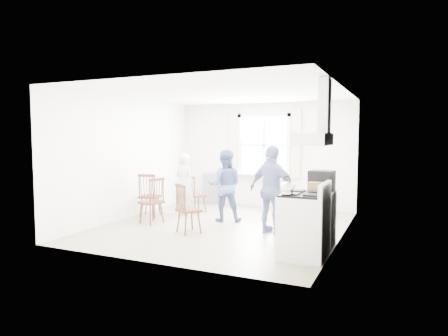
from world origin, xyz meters
TOP-DOWN VIEW (x-y plane):
  - room_shell at (0.00, 0.00)m, footprint 4.62×5.12m
  - window_assembly at (0.00, 2.45)m, footprint 1.88×0.24m
  - range_hood at (2.07, -1.35)m, footprint 0.45×0.76m
  - shelf_unit at (-1.40, 2.33)m, footprint 0.40×0.30m
  - gas_stove at (1.91, -1.35)m, footprint 0.68×0.76m
  - kettle at (1.72, -1.62)m, footprint 0.19×0.19m
  - low_cabinet at (1.98, -0.65)m, footprint 0.50×0.55m
  - stereo_stack at (2.02, -0.63)m, footprint 0.40×0.37m
  - cardboard_box at (1.99, -0.87)m, footprint 0.26×0.19m
  - windsor_chair_a at (-1.88, 0.13)m, footprint 0.48×0.48m
  - windsor_chair_b at (-0.42, -0.83)m, footprint 0.53×0.53m
  - windsor_chair_c at (-1.36, -0.38)m, footprint 0.48×0.49m
  - person_left at (-1.24, 0.64)m, footprint 0.63×0.63m
  - person_mid at (-0.18, 0.47)m, footprint 0.93×0.93m
  - person_right at (1.05, -0.16)m, footprint 1.15×1.15m
  - potted_plant at (0.09, 2.36)m, footprint 0.22×0.22m
  - windsor_chair_d at (-1.21, 0.97)m, footprint 0.50×0.50m

SIDE VIEW (x-z plane):
  - shelf_unit at x=-1.40m, z-range 0.00..0.80m
  - low_cabinet at x=1.98m, z-range 0.00..0.90m
  - gas_stove at x=1.91m, z-range -0.08..1.04m
  - windsor_chair_d at x=-1.21m, z-range 0.10..0.96m
  - windsor_chair_b at x=-0.42m, z-range 0.10..1.02m
  - windsor_chair_c at x=-1.36m, z-range 0.10..1.05m
  - windsor_chair_a at x=-1.88m, z-range 0.11..1.07m
  - person_left at x=-1.24m, z-range 0.00..1.41m
  - person_mid at x=-0.18m, z-range 0.00..1.50m
  - person_right at x=1.05m, z-range 0.00..1.61m
  - cardboard_box at x=1.99m, z-range 0.90..1.06m
  - potted_plant at x=0.09m, z-range 0.85..1.17m
  - kettle at x=1.72m, z-range 0.91..1.18m
  - stereo_stack at x=2.02m, z-range 0.90..1.23m
  - room_shell at x=0.00m, z-range -0.02..2.62m
  - window_assembly at x=0.00m, z-range 0.61..2.31m
  - range_hood at x=2.07m, z-range 1.43..2.37m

